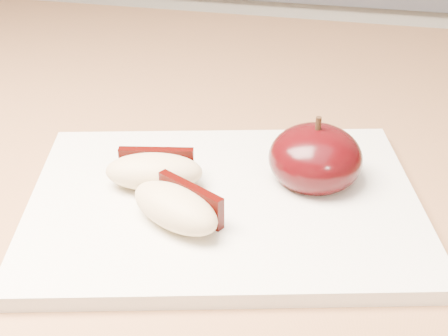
# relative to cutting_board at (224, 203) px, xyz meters

# --- Properties ---
(back_cabinet) EXTENTS (2.40, 0.62, 0.94)m
(back_cabinet) POSITION_rel_cutting_board_xyz_m (-0.01, 0.85, -0.44)
(back_cabinet) COLOR silver
(back_cabinet) RESTS_ON ground
(cutting_board) EXTENTS (0.33, 0.27, 0.01)m
(cutting_board) POSITION_rel_cutting_board_xyz_m (0.00, 0.00, 0.00)
(cutting_board) COLOR silver
(cutting_board) RESTS_ON island_counter
(apple_half) EXTENTS (0.09, 0.09, 0.06)m
(apple_half) POSITION_rel_cutting_board_xyz_m (0.06, 0.04, 0.02)
(apple_half) COLOR black
(apple_half) RESTS_ON cutting_board
(apple_wedge_a) EXTENTS (0.08, 0.05, 0.03)m
(apple_wedge_a) POSITION_rel_cutting_board_xyz_m (-0.05, 0.00, 0.02)
(apple_wedge_a) COLOR #CEB382
(apple_wedge_a) RESTS_ON cutting_board
(apple_wedge_b) EXTENTS (0.08, 0.07, 0.03)m
(apple_wedge_b) POSITION_rel_cutting_board_xyz_m (-0.02, -0.04, 0.02)
(apple_wedge_b) COLOR #CEB382
(apple_wedge_b) RESTS_ON cutting_board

